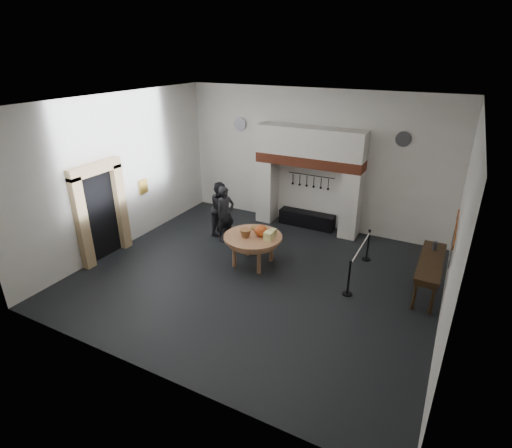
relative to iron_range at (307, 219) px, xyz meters
The scene contains 39 objects.
floor 3.73m from the iron_range, 90.00° to the right, with size 9.00×8.00×0.02m, color black.
ceiling 5.65m from the iron_range, 90.00° to the right, with size 9.00×8.00×0.02m, color silver.
wall_back 2.02m from the iron_range, 90.00° to the left, with size 9.00×0.02×4.50m, color silver.
wall_front 7.97m from the iron_range, 90.00° to the right, with size 9.00×0.02×4.50m, color silver.
wall_left 6.17m from the iron_range, 140.42° to the right, with size 0.02×8.00×4.50m, color silver.
wall_right 6.17m from the iron_range, 39.58° to the right, with size 0.02×8.00×4.50m, color silver.
chimney_pier_left 1.69m from the iron_range, behind, with size 0.55×0.70×2.15m, color silver.
chimney_pier_right 1.69m from the iron_range, ahead, with size 0.55×0.70×2.15m, color silver.
hearth_brick_band 2.06m from the iron_range, 90.00° to the right, with size 3.50×0.72×0.32m, color #9E442B.
chimney_hood 2.67m from the iron_range, 90.00° to the right, with size 3.50×0.70×0.90m, color silver.
iron_range is the anchor object (origin of this frame).
utensil_rail 1.51m from the iron_range, 90.00° to the left, with size 0.02×0.02×1.60m, color black.
door_recess 6.58m from the iron_range, 133.44° to the right, with size 0.04×1.10×2.50m, color black.
door_jamb_near 7.05m from the iron_range, 128.94° to the right, with size 0.22×0.30×2.60m, color tan.
door_jamb_far 6.04m from the iron_range, 137.45° to the right, with size 0.22×0.30×2.60m, color tan.
door_lintel 6.87m from the iron_range, 132.86° to the right, with size 0.22×1.70×0.30m, color tan.
wall_plaque 5.49m from the iron_range, 146.73° to the right, with size 0.05×0.34×0.44m, color gold.
work_table 3.25m from the iron_range, 97.30° to the right, with size 1.62×1.62×0.07m, color tan.
pumpkin 3.17m from the iron_range, 93.84° to the right, with size 0.36×0.36×0.31m, color #D3521D.
cheese_block_big 3.31m from the iron_range, 88.33° to the right, with size 0.22×0.22×0.24m, color #FFF998.
cheese_block_small 3.01m from the iron_range, 88.55° to the right, with size 0.18×0.18×0.20m, color #D3C97E.
wicker_basket 3.45m from the iron_range, 99.51° to the right, with size 0.32×0.32×0.22m, color #A7723D.
bread_loaf 2.95m from the iron_range, 100.18° to the right, with size 0.31×0.18×0.13m, color #A27E39.
visitor_near 2.98m from the iron_range, 130.31° to the right, with size 0.65×0.43×1.78m, color black.
visitor_far 2.98m from the iron_range, 141.46° to the right, with size 0.85×0.66×1.75m, color black.
side_table 4.80m from the iron_range, 30.49° to the right, with size 0.55×2.20×0.06m, color #372714.
pewter_jug 4.55m from the iron_range, 23.87° to the right, with size 0.12×0.12×0.22m, color #46464B.
copper_pan_a 5.93m from the iron_range, 38.28° to the right, with size 0.34×0.34×0.03m, color #C6662D.
copper_pan_b 5.62m from the iron_range, 33.66° to the right, with size 0.32×0.32×0.03m, color #C6662D.
copper_pan_c 5.35m from the iron_range, 28.48° to the right, with size 0.30×0.30×0.03m, color #C6662D.
copper_pan_d 5.13m from the iron_range, 22.75° to the right, with size 0.28×0.28×0.03m, color #C6662D.
pewter_plate_left 5.69m from the iron_range, 36.66° to the right, with size 0.40×0.40×0.03m, color #4C4C51.
pewter_plate_mid 5.36m from the iron_range, 31.38° to the right, with size 0.40×0.40×0.03m, color #4C4C51.
pewter_plate_right 5.08m from the iron_range, 25.42° to the right, with size 0.40×0.40×0.03m, color #4C4C51.
pewter_plate_back_left 4.01m from the iron_range, behind, with size 0.44×0.44×0.03m, color #4C4C51.
pewter_plate_back_right 4.01m from the iron_range, ahead, with size 0.44×0.44×0.03m, color #4C4C51.
barrier_post_near 4.20m from the iron_range, 55.29° to the right, with size 0.05×0.05×0.90m, color black.
barrier_post_far 2.80m from the iron_range, 31.26° to the right, with size 0.05×0.05×0.90m, color black.
barrier_rope 3.48m from the iron_range, 45.72° to the right, with size 0.04×0.04×2.00m, color white.
Camera 1 is at (4.24, -8.19, 5.61)m, focal length 28.00 mm.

